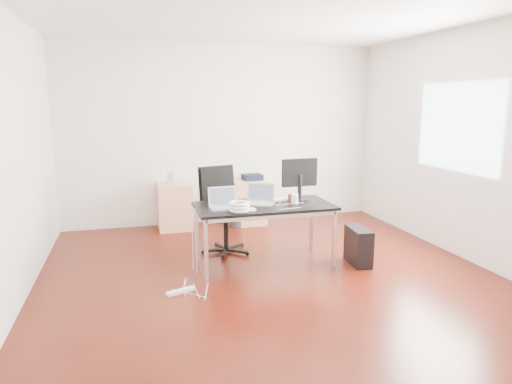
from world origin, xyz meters
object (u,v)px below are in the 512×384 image
object	(u,v)px
filing_cabinet_left	(175,206)
filing_cabinet_right	(249,202)
pc_tower	(358,246)
desk	(264,209)
office_chair	(223,206)

from	to	relation	value
filing_cabinet_left	filing_cabinet_right	xyz separation A→B (m)	(1.16, 0.00, 0.00)
filing_cabinet_right	pc_tower	distance (m)	2.30
desk	pc_tower	xyz separation A→B (m)	(1.09, -0.29, -0.46)
desk	filing_cabinet_left	distance (m)	2.08
pc_tower	office_chair	bearing A→B (deg)	153.64
filing_cabinet_left	filing_cabinet_right	distance (m)	1.16
pc_tower	filing_cabinet_right	bearing A→B (deg)	115.87
office_chair	pc_tower	world-z (taller)	office_chair
office_chair	pc_tower	distance (m)	1.77
office_chair	filing_cabinet_right	world-z (taller)	office_chair
filing_cabinet_right	office_chair	bearing A→B (deg)	-118.36
filing_cabinet_left	filing_cabinet_right	world-z (taller)	same
filing_cabinet_left	pc_tower	bearing A→B (deg)	-47.63
office_chair	desk	bearing A→B (deg)	-74.27
office_chair	filing_cabinet_right	size ratio (longest dim) A/B	1.54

